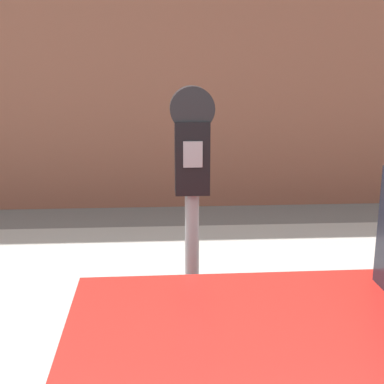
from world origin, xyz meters
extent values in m
cube|color=#ADAAA3|center=(0.00, 2.20, 0.07)|extent=(24.00, 2.80, 0.14)
cube|color=#935642|center=(0.00, 4.94, 2.35)|extent=(24.00, 0.30, 4.70)
cylinder|color=gray|center=(-0.12, 1.06, 0.64)|extent=(0.07, 0.07, 1.01)
cube|color=black|center=(-0.12, 1.06, 1.33)|extent=(0.17, 0.13, 0.37)
cube|color=gray|center=(-0.12, 0.99, 1.35)|extent=(0.09, 0.01, 0.13)
cylinder|color=black|center=(-0.12, 1.06, 1.57)|extent=(0.22, 0.10, 0.22)
camera|label=1|loc=(-0.28, -1.58, 1.82)|focal=50.00mm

